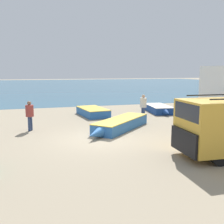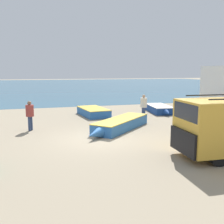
{
  "view_description": "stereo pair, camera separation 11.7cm",
  "coord_description": "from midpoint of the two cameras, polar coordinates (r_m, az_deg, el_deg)",
  "views": [
    {
      "loc": [
        -2.98,
        -12.02,
        3.28
      ],
      "look_at": [
        1.24,
        1.91,
        1.0
      ],
      "focal_mm": 42.0,
      "sensor_mm": 36.0,
      "label": 1
    },
    {
      "loc": [
        -2.87,
        -12.06,
        3.28
      ],
      "look_at": [
        1.24,
        1.91,
        1.0
      ],
      "focal_mm": 42.0,
      "sensor_mm": 36.0,
      "label": 2
    }
  ],
  "objects": [
    {
      "name": "ground_plane",
      "position": [
        12.82,
        -2.67,
        -5.93
      ],
      "size": [
        200.0,
        200.0,
        0.0
      ],
      "primitive_type": "plane",
      "color": "gray"
    },
    {
      "name": "sea_water",
      "position": [
        64.19,
        -13.83,
        5.71
      ],
      "size": [
        120.0,
        80.0,
        0.01
      ],
      "primitive_type": "cube",
      "color": "#33607A",
      "rests_on": "ground_plane"
    },
    {
      "name": "fishing_rowboat_1",
      "position": [
        19.61,
        -4.04,
        0.09
      ],
      "size": [
        1.99,
        4.07,
        0.57
      ],
      "rotation": [
        0.0,
        0.0,
        1.7
      ],
      "color": "#2D66AD",
      "rests_on": "ground_plane"
    },
    {
      "name": "fisherman_1",
      "position": [
        15.14,
        -17.24,
        -0.21
      ],
      "size": [
        0.43,
        0.43,
        1.65
      ],
      "rotation": [
        0.0,
        0.0,
        2.58
      ],
      "color": "navy",
      "rests_on": "ground_plane"
    },
    {
      "name": "fishing_rowboat_5",
      "position": [
        21.28,
        10.45,
        0.64
      ],
      "size": [
        1.91,
        4.06,
        0.56
      ],
      "rotation": [
        0.0,
        0.0,
        4.57
      ],
      "color": "navy",
      "rests_on": "ground_plane"
    },
    {
      "name": "fishing_rowboat_4",
      "position": [
        18.84,
        19.5,
        -0.84
      ],
      "size": [
        2.65,
        3.98,
        0.52
      ],
      "rotation": [
        0.0,
        0.0,
        1.94
      ],
      "color": "navy",
      "rests_on": "ground_plane"
    },
    {
      "name": "fishing_rowboat_2",
      "position": [
        14.81,
        1.91,
        -2.7
      ],
      "size": [
        4.65,
        4.53,
        0.61
      ],
      "rotation": [
        0.0,
        0.0,
        3.91
      ],
      "color": "#2D66AD",
      "rests_on": "ground_plane"
    },
    {
      "name": "fisherman_0",
      "position": [
        18.05,
        7.1,
        1.61
      ],
      "size": [
        0.44,
        0.44,
        1.69
      ],
      "rotation": [
        0.0,
        0.0,
        3.33
      ],
      "color": "navy",
      "rests_on": "ground_plane"
    }
  ]
}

